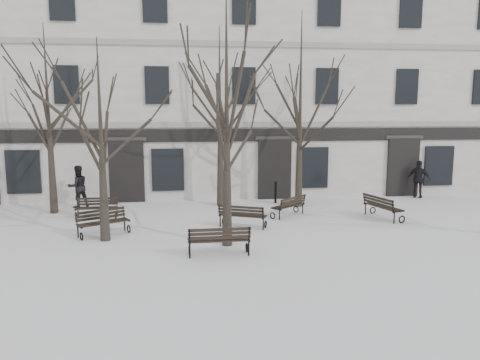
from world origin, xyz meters
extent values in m
plane|color=silver|center=(0.00, 0.00, 0.00)|extent=(100.00, 100.00, 0.00)
cube|color=silver|center=(0.00, 13.00, 5.50)|extent=(40.00, 10.00, 11.00)
cube|color=gray|center=(0.00, 7.97, 3.60)|extent=(40.00, 0.12, 0.25)
cube|color=gray|center=(0.00, 7.97, 7.30)|extent=(40.00, 0.12, 0.25)
cube|color=black|center=(0.00, 7.96, 3.10)|extent=(40.00, 0.10, 0.60)
cube|color=black|center=(-8.10, 7.95, 1.50)|extent=(1.50, 0.14, 2.00)
cube|color=black|center=(-3.50, 7.94, 1.45)|extent=(1.60, 0.22, 2.90)
cube|color=#2D2B28|center=(-3.50, 7.90, 2.95)|extent=(1.90, 0.08, 0.18)
cube|color=black|center=(-1.60, 7.95, 1.50)|extent=(1.50, 0.14, 2.00)
cube|color=black|center=(3.50, 7.94, 1.45)|extent=(1.60, 0.22, 2.90)
cube|color=#2D2B28|center=(3.50, 7.90, 2.95)|extent=(1.90, 0.08, 0.18)
cube|color=black|center=(5.40, 7.95, 1.50)|extent=(1.50, 0.14, 2.00)
cube|color=black|center=(10.00, 7.94, 1.45)|extent=(1.60, 0.22, 2.90)
cube|color=#2D2B28|center=(10.00, 7.90, 2.95)|extent=(1.90, 0.08, 0.18)
cube|color=black|center=(11.90, 7.95, 1.50)|extent=(1.50, 0.14, 2.00)
cube|color=black|center=(-6.00, 7.95, 5.40)|extent=(1.10, 0.14, 1.70)
cube|color=black|center=(-6.00, 7.95, 9.00)|extent=(1.10, 0.14, 1.70)
cube|color=black|center=(-2.00, 7.95, 5.40)|extent=(1.10, 0.14, 1.70)
cube|color=black|center=(-2.00, 7.95, 9.00)|extent=(1.10, 0.14, 1.70)
cube|color=black|center=(2.00, 7.95, 5.40)|extent=(1.10, 0.14, 1.70)
cube|color=black|center=(2.00, 7.95, 9.00)|extent=(1.10, 0.14, 1.70)
cube|color=black|center=(6.00, 7.95, 5.40)|extent=(1.10, 0.14, 1.70)
cube|color=black|center=(6.00, 7.95, 9.00)|extent=(1.10, 0.14, 1.70)
cube|color=black|center=(10.00, 7.95, 5.40)|extent=(1.10, 0.14, 1.70)
cube|color=black|center=(10.00, 7.95, 9.00)|extent=(1.10, 0.14, 1.70)
cone|color=black|center=(-3.46, 1.39, 1.38)|extent=(0.34, 0.34, 2.75)
cone|color=black|center=(0.52, 0.37, 1.65)|extent=(0.34, 0.34, 3.31)
cone|color=black|center=(-6.29, 5.91, 1.62)|extent=(0.34, 0.34, 3.24)
cone|color=black|center=(0.78, 6.72, 1.66)|extent=(0.34, 0.34, 3.32)
cone|color=black|center=(4.23, 6.03, 1.78)|extent=(0.34, 0.34, 3.55)
torus|color=black|center=(-4.24, 1.45, 0.14)|extent=(0.18, 0.27, 0.28)
cylinder|color=black|center=(-4.42, 1.76, 0.22)|extent=(0.05, 0.05, 0.44)
cube|color=black|center=(-4.33, 1.61, 0.44)|extent=(0.31, 0.49, 0.05)
torus|color=black|center=(-2.80, 2.28, 0.14)|extent=(0.18, 0.27, 0.28)
cylinder|color=black|center=(-2.97, 2.59, 0.22)|extent=(0.05, 0.05, 0.44)
cube|color=black|center=(-2.89, 2.43, 0.44)|extent=(0.31, 0.49, 0.05)
cube|color=black|center=(-3.50, 1.83, 0.46)|extent=(1.57, 0.95, 0.03)
cube|color=black|center=(-3.57, 1.95, 0.46)|extent=(1.57, 0.95, 0.03)
cube|color=black|center=(-3.64, 2.07, 0.46)|extent=(1.57, 0.95, 0.03)
cube|color=black|center=(-3.70, 2.19, 0.46)|extent=(1.57, 0.95, 0.03)
cube|color=black|center=(-3.72, 2.22, 0.59)|extent=(1.55, 0.90, 0.09)
cube|color=black|center=(-3.73, 2.24, 0.71)|extent=(1.55, 0.90, 0.09)
cube|color=black|center=(-3.75, 2.26, 0.82)|extent=(1.55, 0.90, 0.09)
cylinder|color=black|center=(-4.46, 1.83, 0.64)|extent=(0.10, 0.14, 0.49)
cylinder|color=black|center=(-3.01, 2.65, 0.64)|extent=(0.10, 0.14, 0.49)
torus|color=black|center=(1.04, -0.45, 0.14)|extent=(0.06, 0.30, 0.30)
cylinder|color=black|center=(1.05, -0.82, 0.23)|extent=(0.05, 0.05, 0.46)
cube|color=black|center=(1.05, -0.64, 0.46)|extent=(0.07, 0.56, 0.05)
torus|color=black|center=(-0.70, -0.50, 0.14)|extent=(0.06, 0.30, 0.30)
cylinder|color=black|center=(-0.69, -0.87, 0.23)|extent=(0.05, 0.05, 0.46)
cube|color=black|center=(-0.69, -0.68, 0.46)|extent=(0.07, 0.56, 0.05)
cube|color=black|center=(0.17, -0.43, 0.48)|extent=(1.85, 0.14, 0.04)
cube|color=black|center=(0.18, -0.58, 0.48)|extent=(1.85, 0.14, 0.04)
cube|color=black|center=(0.18, -0.72, 0.48)|extent=(1.85, 0.14, 0.04)
cube|color=black|center=(0.18, -0.86, 0.48)|extent=(1.85, 0.14, 0.04)
cube|color=black|center=(0.19, -0.90, 0.61)|extent=(1.84, 0.08, 0.09)
cube|color=black|center=(0.19, -0.93, 0.74)|extent=(1.84, 0.08, 0.09)
cube|color=black|center=(0.19, -0.95, 0.86)|extent=(1.84, 0.08, 0.09)
cylinder|color=black|center=(1.06, -0.90, 0.67)|extent=(0.04, 0.15, 0.51)
cylinder|color=black|center=(-0.68, -0.95, 0.67)|extent=(0.04, 0.15, 0.51)
torus|color=black|center=(2.12, 2.41, 0.14)|extent=(0.16, 0.28, 0.28)
cylinder|color=black|center=(1.98, 2.09, 0.22)|extent=(0.05, 0.05, 0.44)
cube|color=black|center=(2.05, 2.25, 0.44)|extent=(0.26, 0.51, 0.05)
torus|color=black|center=(0.62, 3.07, 0.14)|extent=(0.16, 0.28, 0.28)
cylinder|color=black|center=(0.47, 2.76, 0.22)|extent=(0.05, 0.05, 0.44)
cube|color=black|center=(0.54, 2.92, 0.44)|extent=(0.26, 0.51, 0.05)
cube|color=black|center=(1.38, 2.78, 0.45)|extent=(1.63, 0.79, 0.03)
cube|color=black|center=(1.33, 2.65, 0.45)|extent=(1.63, 0.79, 0.03)
cube|color=black|center=(1.27, 2.53, 0.45)|extent=(1.63, 0.79, 0.03)
cube|color=black|center=(1.22, 2.40, 0.45)|extent=(1.63, 0.79, 0.03)
cube|color=black|center=(1.20, 2.37, 0.58)|extent=(1.60, 0.74, 0.09)
cube|color=black|center=(1.19, 2.35, 0.70)|extent=(1.60, 0.74, 0.09)
cube|color=black|center=(1.18, 2.33, 0.81)|extent=(1.60, 0.74, 0.09)
cylinder|color=black|center=(1.94, 2.02, 0.63)|extent=(0.09, 0.14, 0.48)
cylinder|color=black|center=(0.44, 2.69, 0.63)|extent=(0.09, 0.14, 0.48)
torus|color=black|center=(-5.09, 4.53, 0.13)|extent=(0.05, 0.26, 0.26)
cylinder|color=black|center=(-5.09, 4.86, 0.20)|extent=(0.04, 0.04, 0.40)
cube|color=black|center=(-5.09, 4.70, 0.40)|extent=(0.05, 0.50, 0.04)
torus|color=black|center=(-3.56, 4.52, 0.13)|extent=(0.05, 0.26, 0.26)
cylinder|color=black|center=(-3.56, 4.84, 0.20)|extent=(0.04, 0.04, 0.40)
cube|color=black|center=(-3.56, 4.68, 0.40)|extent=(0.05, 0.50, 0.04)
cube|color=black|center=(-4.32, 4.49, 0.42)|extent=(1.62, 0.10, 0.03)
cube|color=black|center=(-4.32, 4.62, 0.42)|extent=(1.62, 0.10, 0.03)
cube|color=black|center=(-4.32, 4.74, 0.42)|extent=(1.62, 0.10, 0.03)
cube|color=black|center=(-4.32, 4.87, 0.42)|extent=(1.62, 0.10, 0.03)
cube|color=black|center=(-4.32, 4.90, 0.54)|extent=(1.62, 0.05, 0.08)
cube|color=black|center=(-4.32, 4.92, 0.65)|extent=(1.62, 0.05, 0.08)
cube|color=black|center=(-4.32, 4.94, 0.76)|extent=(1.62, 0.05, 0.08)
cylinder|color=black|center=(-5.09, 4.93, 0.58)|extent=(0.04, 0.13, 0.45)
cylinder|color=black|center=(-3.56, 4.91, 0.58)|extent=(0.04, 0.13, 0.45)
torus|color=black|center=(3.83, 4.82, 0.13)|extent=(0.22, 0.24, 0.27)
cylinder|color=black|center=(4.06, 4.57, 0.21)|extent=(0.05, 0.05, 0.42)
cube|color=black|center=(3.95, 4.70, 0.42)|extent=(0.38, 0.42, 0.05)
torus|color=black|center=(2.64, 3.77, 0.13)|extent=(0.22, 0.24, 0.27)
cylinder|color=black|center=(2.86, 3.51, 0.21)|extent=(0.05, 0.05, 0.42)
cube|color=black|center=(2.75, 3.64, 0.42)|extent=(0.38, 0.42, 0.05)
cube|color=black|center=(3.21, 4.32, 0.44)|extent=(1.32, 1.18, 0.03)
cube|color=black|center=(3.30, 4.22, 0.44)|extent=(1.32, 1.18, 0.03)
cube|color=black|center=(3.39, 4.13, 0.44)|extent=(1.32, 1.18, 0.03)
cube|color=black|center=(3.47, 4.03, 0.44)|extent=(1.32, 1.18, 0.03)
cube|color=black|center=(3.50, 4.00, 0.56)|extent=(1.29, 1.14, 0.08)
cube|color=black|center=(3.51, 3.98, 0.68)|extent=(1.29, 1.14, 0.08)
cube|color=black|center=(3.52, 3.97, 0.79)|extent=(1.29, 1.14, 0.08)
cylinder|color=black|center=(4.11, 4.51, 0.61)|extent=(0.12, 0.13, 0.47)
cylinder|color=black|center=(2.91, 3.46, 0.61)|extent=(0.12, 0.13, 0.47)
torus|color=black|center=(7.43, 2.52, 0.14)|extent=(0.30, 0.13, 0.30)
cylinder|color=black|center=(7.07, 2.42, 0.23)|extent=(0.05, 0.05, 0.46)
cube|color=black|center=(7.25, 2.47, 0.46)|extent=(0.56, 0.20, 0.05)
torus|color=black|center=(6.96, 4.21, 0.14)|extent=(0.30, 0.13, 0.30)
cylinder|color=black|center=(6.61, 4.11, 0.23)|extent=(0.05, 0.05, 0.46)
cube|color=black|center=(6.79, 4.16, 0.46)|extent=(0.56, 0.20, 0.05)
cube|color=black|center=(7.24, 3.38, 0.48)|extent=(0.58, 1.81, 0.04)
cube|color=black|center=(7.10, 3.34, 0.48)|extent=(0.58, 1.81, 0.04)
cube|color=black|center=(6.96, 3.30, 0.48)|extent=(0.58, 1.81, 0.04)
cube|color=black|center=(6.82, 3.26, 0.48)|extent=(0.58, 1.81, 0.04)
cube|color=black|center=(6.78, 3.25, 0.62)|extent=(0.53, 1.80, 0.09)
cube|color=black|center=(6.76, 3.24, 0.74)|extent=(0.53, 1.80, 0.09)
cube|color=black|center=(6.74, 3.24, 0.86)|extent=(0.53, 1.80, 0.09)
cylinder|color=black|center=(6.99, 2.40, 0.67)|extent=(0.15, 0.08, 0.51)
cylinder|color=black|center=(6.53, 4.09, 0.67)|extent=(0.15, 0.08, 0.51)
cylinder|color=black|center=(-4.52, 6.85, 0.47)|extent=(0.11, 0.11, 0.93)
sphere|color=black|center=(-4.52, 6.85, 0.95)|extent=(0.13, 0.13, 0.13)
cylinder|color=black|center=(3.35, 6.87, 0.47)|extent=(0.11, 0.11, 0.94)
sphere|color=black|center=(3.35, 6.87, 0.96)|extent=(0.13, 0.13, 0.13)
imported|color=black|center=(-5.52, 7.00, 0.00)|extent=(1.14, 1.07, 1.86)
imported|color=black|center=(10.58, 7.36, 0.00)|extent=(1.14, 0.99, 1.85)
camera|label=1|loc=(-0.76, -14.10, 4.31)|focal=35.00mm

